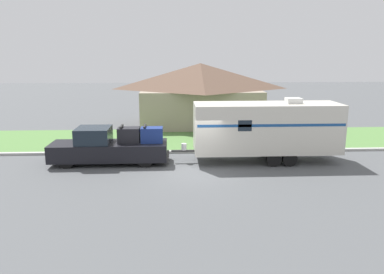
{
  "coord_description": "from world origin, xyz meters",
  "views": [
    {
      "loc": [
        -1.19,
        -17.81,
        5.76
      ],
      "look_at": [
        -0.21,
        1.77,
        1.4
      ],
      "focal_mm": 35.0,
      "sensor_mm": 36.0,
      "label": 1
    }
  ],
  "objects": [
    {
      "name": "mailbox",
      "position": [
        6.32,
        4.48,
        0.96
      ],
      "size": [
        0.48,
        0.2,
        1.24
      ],
      "color": "brown",
      "rests_on": "ground_plane"
    },
    {
      "name": "curb_strip",
      "position": [
        0.0,
        3.75,
        0.07
      ],
      "size": [
        80.0,
        0.3,
        0.14
      ],
      "color": "#ADADA8",
      "rests_on": "ground_plane"
    },
    {
      "name": "ground_plane",
      "position": [
        0.0,
        0.0,
        0.0
      ],
      "size": [
        120.0,
        120.0,
        0.0
      ],
      "primitive_type": "plane",
      "color": "#515456"
    },
    {
      "name": "lawn_strip",
      "position": [
        0.0,
        7.4,
        0.01
      ],
      "size": [
        80.0,
        7.0,
        0.03
      ],
      "color": "#568442",
      "rests_on": "ground_plane"
    },
    {
      "name": "pickup_truck",
      "position": [
        -4.61,
        1.77,
        0.9
      ],
      "size": [
        6.26,
        1.93,
        2.06
      ],
      "color": "black",
      "rests_on": "ground_plane"
    },
    {
      "name": "travel_trailer",
      "position": [
        3.83,
        1.77,
        1.88
      ],
      "size": [
        9.04,
        2.35,
        3.47
      ],
      "color": "black",
      "rests_on": "ground_plane"
    },
    {
      "name": "house_across_street",
      "position": [
        1.04,
        13.01,
        2.61
      ],
      "size": [
        10.27,
        7.07,
        5.03
      ],
      "color": "gray",
      "rests_on": "ground_plane"
    }
  ]
}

